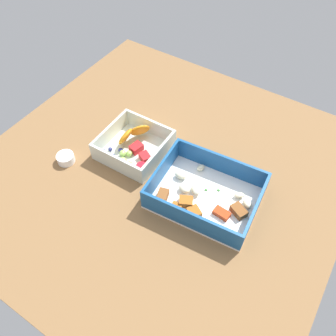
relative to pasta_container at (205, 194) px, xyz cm
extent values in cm
cube|color=brown|center=(12.15, -1.82, -2.70)|extent=(80.00, 80.00, 2.00)
cube|color=white|center=(-0.10, -0.26, -1.40)|extent=(23.34, 18.76, 0.60)
cube|color=#19518C|center=(-10.72, -1.21, 1.47)|extent=(2.11, 16.84, 5.14)
cube|color=#19518C|center=(10.51, 0.70, 1.47)|extent=(2.11, 16.84, 5.14)
cube|color=#19518C|center=(-0.83, 7.84, 1.47)|extent=(20.69, 2.46, 5.14)
cube|color=#19518C|center=(0.63, -8.35, 1.47)|extent=(20.69, 2.46, 5.14)
ellipsoid|color=beige|center=(4.43, 0.94, -0.18)|extent=(2.83, 2.13, 1.32)
ellipsoid|color=beige|center=(-8.52, -2.94, -0.28)|extent=(2.86, 2.68, 1.17)
ellipsoid|color=beige|center=(7.00, -1.90, -0.14)|extent=(3.02, 2.34, 1.37)
ellipsoid|color=beige|center=(2.26, -0.16, -0.09)|extent=(3.42, 3.52, 1.45)
ellipsoid|color=beige|center=(4.38, -6.21, -0.39)|extent=(2.06, 2.41, 1.02)
ellipsoid|color=beige|center=(-6.20, -4.03, -0.36)|extent=(2.59, 2.45, 1.06)
cube|color=#AD5B1E|center=(3.54, 6.10, -0.58)|extent=(2.37, 2.90, 1.05)
cube|color=red|center=(-5.08, 1.89, -0.53)|extent=(3.58, 2.25, 1.14)
cube|color=#AD5B1E|center=(-0.16, 4.69, -0.54)|extent=(3.51, 3.42, 1.12)
cube|color=brown|center=(-7.79, -0.37, -0.31)|extent=(4.00, 3.47, 1.58)
cube|color=#AD5B1E|center=(2.52, 3.50, -0.36)|extent=(3.58, 3.32, 1.49)
cube|color=brown|center=(7.39, 5.03, -0.27)|extent=(2.86, 3.54, 1.67)
cube|color=#387A33|center=(-7.34, -1.68, -1.00)|extent=(0.60, 0.40, 0.20)
cube|color=#387A33|center=(0.59, -1.58, -1.00)|extent=(0.60, 0.40, 0.20)
cube|color=#387A33|center=(-1.74, -3.21, -1.00)|extent=(0.60, 0.40, 0.20)
cube|color=silver|center=(20.70, -3.01, -1.40)|extent=(14.78, 14.63, 0.60)
cube|color=silver|center=(13.74, -3.14, 1.00)|extent=(0.86, 14.38, 4.21)
cube|color=silver|center=(27.66, -2.88, 1.00)|extent=(0.86, 14.38, 4.21)
cube|color=silver|center=(20.58, 3.87, 1.00)|extent=(13.33, 0.84, 4.21)
cube|color=silver|center=(20.83, -9.90, 1.00)|extent=(13.33, 0.84, 4.21)
ellipsoid|color=orange|center=(23.53, -3.47, 1.41)|extent=(3.98, 5.03, 4.82)
ellipsoid|color=orange|center=(21.76, -6.91, 1.53)|extent=(5.75, 5.98, 5.08)
cube|color=red|center=(16.75, -1.79, -0.27)|extent=(3.40, 3.11, 1.66)
cube|color=red|center=(20.14, -3.07, -0.22)|extent=(2.73, 3.31, 1.76)
sphere|color=#9ECC60|center=(20.29, 1.95, -0.16)|extent=(1.89, 1.89, 1.89)
sphere|color=#9ECC60|center=(21.87, 0.00, -0.32)|extent=(1.57, 1.57, 1.57)
sphere|color=#9ECC60|center=(18.48, 2.03, -0.24)|extent=(1.72, 1.72, 1.72)
sphere|color=#9ECC60|center=(20.54, -0.83, -0.36)|extent=(1.48, 1.48, 1.48)
cone|color=red|center=(15.44, 1.34, -0.13)|extent=(2.43, 2.43, 1.94)
sphere|color=navy|center=(23.06, -0.70, -0.55)|extent=(1.11, 1.11, 1.11)
sphere|color=navy|center=(23.58, 1.70, -0.58)|extent=(1.04, 1.04, 1.04)
sphere|color=navy|center=(25.35, 0.37, -0.60)|extent=(1.00, 1.00, 1.00)
sphere|color=navy|center=(23.67, 2.81, -0.58)|extent=(1.05, 1.05, 1.05)
sphere|color=navy|center=(24.75, 2.38, -0.64)|extent=(0.92, 0.92, 0.92)
sphere|color=navy|center=(26.19, 1.82, -0.52)|extent=(1.16, 1.16, 1.16)
cylinder|color=white|center=(32.35, 8.14, -0.71)|extent=(4.06, 4.06, 1.99)
camera|label=1|loc=(-16.08, 39.31, 60.50)|focal=37.06mm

